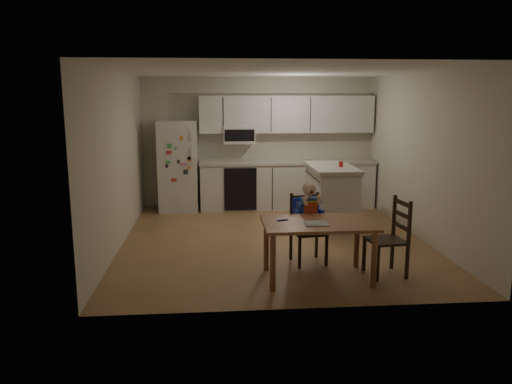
{
  "coord_description": "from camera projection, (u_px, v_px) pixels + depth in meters",
  "views": [
    {
      "loc": [
        -0.89,
        -7.26,
        2.17
      ],
      "look_at": [
        -0.35,
        -1.06,
        0.95
      ],
      "focal_mm": 35.0,
      "sensor_mm": 36.0,
      "label": 1
    }
  ],
  "objects": [
    {
      "name": "toddler_spoon",
      "position": [
        282.0,
        220.0,
        5.92
      ],
      "size": [
        0.12,
        0.06,
        0.02
      ],
      "primitive_type": "cylinder",
      "rotation": [
        0.0,
        1.57,
        0.35
      ],
      "color": "#1D32BD",
      "rests_on": "dining_table"
    },
    {
      "name": "red_cup",
      "position": [
        341.0,
        164.0,
        8.19
      ],
      "size": [
        0.07,
        0.07,
        0.09
      ],
      "primitive_type": "cylinder",
      "color": "red",
      "rests_on": "kitchen_island"
    },
    {
      "name": "chair_booster",
      "position": [
        308.0,
        214.0,
        6.47
      ],
      "size": [
        0.46,
        0.46,
        1.07
      ],
      "rotation": [
        0.0,
        0.0,
        0.16
      ],
      "color": "black",
      "rests_on": "ground"
    },
    {
      "name": "napkin",
      "position": [
        316.0,
        224.0,
        5.77
      ],
      "size": [
        0.27,
        0.23,
        0.01
      ],
      "primitive_type": "cube",
      "color": "#A9A9AE",
      "rests_on": "dining_table"
    },
    {
      "name": "dining_table",
      "position": [
        318.0,
        230.0,
        5.88
      ],
      "size": [
        1.31,
        0.84,
        0.7
      ],
      "color": "brown",
      "rests_on": "ground"
    },
    {
      "name": "kitchen_island",
      "position": [
        331.0,
        195.0,
        8.37
      ],
      "size": [
        0.71,
        1.36,
        1.01
      ],
      "color": "silver",
      "rests_on": "ground"
    },
    {
      "name": "refrigerator",
      "position": [
        178.0,
        166.0,
        9.4
      ],
      "size": [
        0.72,
        0.7,
        1.7
      ],
      "primitive_type": "cube",
      "color": "silver",
      "rests_on": "ground"
    },
    {
      "name": "room",
      "position": [
        270.0,
        154.0,
        7.82
      ],
      "size": [
        4.52,
        5.01,
        2.51
      ],
      "color": "olive",
      "rests_on": "ground"
    },
    {
      "name": "chair_side",
      "position": [
        394.0,
        232.0,
        6.03
      ],
      "size": [
        0.47,
        0.47,
        0.95
      ],
      "rotation": [
        0.0,
        0.0,
        -1.45
      ],
      "color": "black",
      "rests_on": "ground"
    },
    {
      "name": "kitchen_run",
      "position": [
        285.0,
        163.0,
        9.65
      ],
      "size": [
        3.37,
        0.62,
        2.15
      ],
      "color": "silver",
      "rests_on": "ground"
    }
  ]
}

